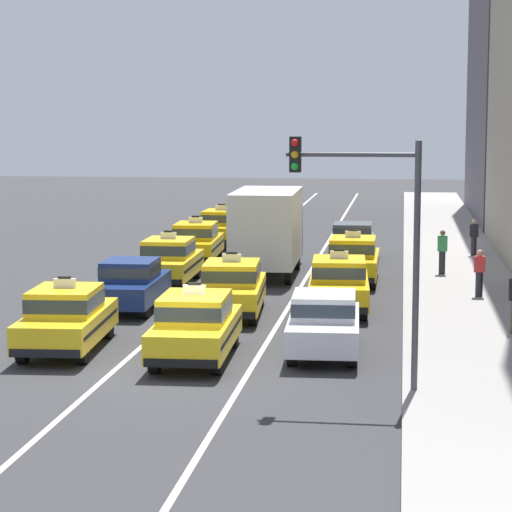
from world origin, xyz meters
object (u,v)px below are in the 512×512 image
object	(u,v)px
taxi_left_third	(169,260)
taxi_right_second	(339,283)
pedestrian_by_storefront	(474,237)
pedestrian_mid_block	(479,273)
taxi_center_second	(232,287)
sedan_right_nearest	(324,321)
taxi_left_nearest	(66,317)
taxi_left_fifth	(222,227)
pedestrian_trailing	(442,252)
taxi_right_third	(353,259)
taxi_left_fourth	(196,242)
traffic_light_pole	(371,220)
box_truck_center_third	(269,228)
sedan_right_fourth	(352,240)
sedan_left_second	(131,283)
taxi_center_nearest	(195,325)
taxi_left_sixth	(244,215)

from	to	relation	value
taxi_left_third	taxi_right_second	world-z (taller)	same
pedestrian_by_storefront	pedestrian_mid_block	bearing A→B (deg)	-92.59
taxi_left_third	taxi_right_second	distance (m)	7.83
taxi_center_second	sedan_right_nearest	size ratio (longest dim) A/B	1.07
taxi_left_nearest	taxi_left_fifth	size ratio (longest dim) A/B	1.02
taxi_left_third	pedestrian_trailing	world-z (taller)	taxi_left_third
taxi_left_nearest	pedestrian_mid_block	distance (m)	14.33
sedan_right_nearest	pedestrian_by_storefront	bearing A→B (deg)	75.64
taxi_right_third	taxi_left_fourth	bearing A→B (deg)	145.93
taxi_center_second	traffic_light_pole	size ratio (longest dim) A/B	0.84
taxi_left_nearest	sedan_right_nearest	world-z (taller)	taxi_left_nearest
pedestrian_by_storefront	box_truck_center_third	bearing A→B (deg)	-144.93
taxi_center_second	traffic_light_pole	bearing A→B (deg)	-63.37
sedan_right_fourth	sedan_right_nearest	bearing A→B (deg)	-89.55
sedan_right_nearest	sedan_left_second	bearing A→B (deg)	139.40
taxi_center_nearest	taxi_right_second	xyz separation A→B (m)	(3.12, 7.21, 0.00)
taxi_right_second	pedestrian_trailing	world-z (taller)	taxi_right_second
sedan_left_second	sedan_right_fourth	bearing A→B (deg)	63.38
sedan_right_nearest	traffic_light_pole	distance (m)	5.05
taxi_left_fourth	taxi_center_nearest	world-z (taller)	same
taxi_right_second	taxi_left_fifth	bearing A→B (deg)	111.40
sedan_left_second	traffic_light_pole	bearing A→B (deg)	-50.61
box_truck_center_third	sedan_right_nearest	distance (m)	13.97
taxi_right_second	taxi_right_third	xyz separation A→B (m)	(0.15, 5.87, 0.00)
taxi_left_third	box_truck_center_third	distance (m)	4.44
taxi_left_third	taxi_left_fourth	bearing A→B (deg)	91.37
taxi_left_fifth	traffic_light_pole	xyz separation A→B (m)	(7.72, -26.47, 2.94)
box_truck_center_third	sedan_right_nearest	world-z (taller)	box_truck_center_third
taxi_left_sixth	sedan_left_second	bearing A→B (deg)	-90.34
pedestrian_mid_block	pedestrian_by_storefront	distance (m)	10.62
pedestrian_mid_block	pedestrian_trailing	world-z (taller)	pedestrian_trailing
taxi_center_second	taxi_right_third	size ratio (longest dim) A/B	1.02
sedan_left_second	sedan_right_fourth	world-z (taller)	same
taxi_left_nearest	box_truck_center_third	bearing A→B (deg)	76.13
taxi_center_second	taxi_right_third	world-z (taller)	same
taxi_right_third	sedan_right_fourth	xyz separation A→B (m)	(-0.30, 6.08, -0.03)
taxi_left_sixth	pedestrian_trailing	distance (m)	17.85
taxi_left_nearest	taxi_left_fourth	bearing A→B (deg)	89.67
taxi_center_nearest	traffic_light_pole	world-z (taller)	traffic_light_pole
taxi_left_third	taxi_left_fifth	world-z (taller)	same
taxi_left_sixth	sedan_right_nearest	distance (m)	29.24
taxi_left_nearest	taxi_left_sixth	world-z (taller)	same
taxi_left_sixth	pedestrian_by_storefront	bearing A→B (deg)	-39.71
taxi_center_nearest	taxi_center_second	xyz separation A→B (m)	(-0.05, 6.03, 0.00)
pedestrian_mid_block	traffic_light_pole	bearing A→B (deg)	-104.24
taxi_left_sixth	taxi_center_second	size ratio (longest dim) A/B	0.98
box_truck_center_third	taxi_right_second	world-z (taller)	box_truck_center_third
taxi_left_nearest	pedestrian_trailing	distance (m)	17.28
sedan_left_second	pedestrian_trailing	world-z (taller)	pedestrian_trailing
taxi_left_sixth	taxi_center_nearest	size ratio (longest dim) A/B	0.99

